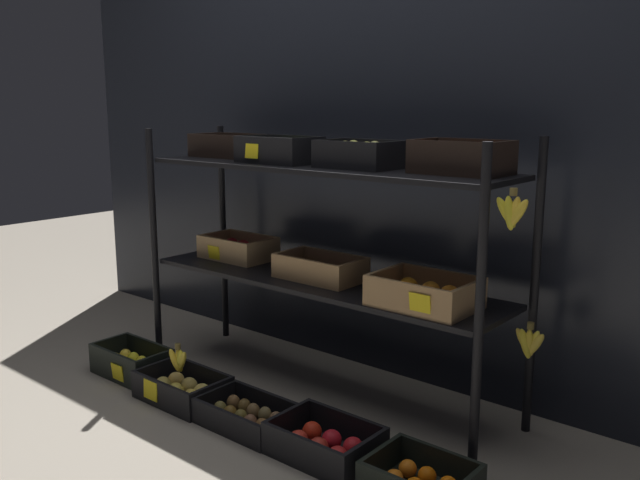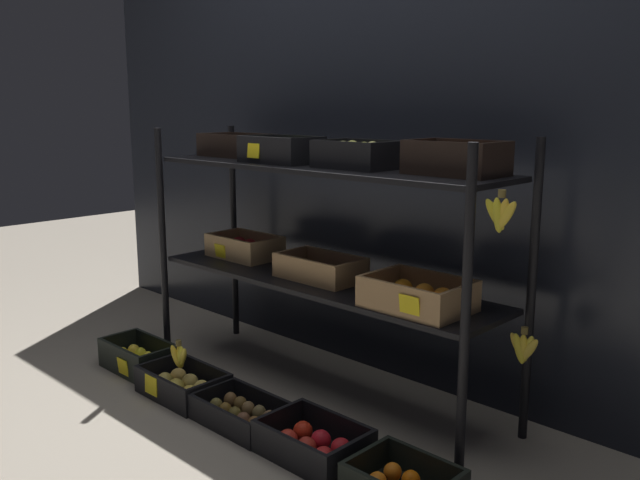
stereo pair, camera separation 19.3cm
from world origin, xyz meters
The scene contains 8 objects.
ground_plane centered at (0.00, 0.00, 0.00)m, with size 10.00×10.00×0.00m, color gray.
storefront_wall centered at (0.00, 0.42, 0.95)m, with size 4.06×0.12×1.91m, color black.
display_rack centered at (0.01, 0.00, 0.74)m, with size 1.78×0.46×1.10m.
crate_ground_lemon centered at (-0.76, -0.42, 0.05)m, with size 0.36×0.22×0.14m.
crate_ground_apple_gold centered at (-0.37, -0.44, 0.05)m, with size 0.38×0.24×0.12m.
crate_ground_kiwi centered at (0.00, -0.43, 0.04)m, with size 0.38×0.23×0.10m.
crate_ground_apple_red centered at (0.37, -0.42, 0.05)m, with size 0.37×0.26×0.12m.
banana_bunch_loose centered at (-0.39, -0.44, 0.17)m, with size 0.11×0.04×0.13m.
Camera 2 is at (1.89, -1.96, 1.21)m, focal length 38.03 mm.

